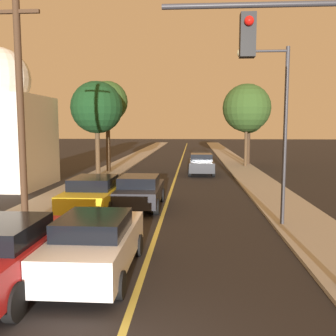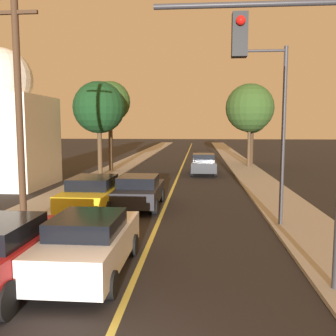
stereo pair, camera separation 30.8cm
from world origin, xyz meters
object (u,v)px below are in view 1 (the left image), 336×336
(car_near_lane_second, at_px, (140,191))
(tree_right_far, at_px, (249,118))
(traffic_signal_mast, at_px, (309,95))
(utility_pole_left, at_px, (20,109))
(domed_building_left, at_px, (1,126))
(tree_left_near, at_px, (107,102))
(streetlamp_right, at_px, (273,110))
(tree_left_far, at_px, (97,108))
(tree_right_near, at_px, (247,108))
(car_outer_lane_second, at_px, (95,193))
(car_near_lane_front, at_px, (96,243))
(car_far_oncoming, at_px, (201,164))
(car_outer_lane_front, at_px, (4,252))

(car_near_lane_second, bearing_deg, tree_right_far, 68.30)
(traffic_signal_mast, bearing_deg, utility_pole_left, 151.61)
(traffic_signal_mast, height_order, domed_building_left, domed_building_left)
(tree_left_near, bearing_deg, streetlamp_right, -58.61)
(domed_building_left, bearing_deg, tree_left_far, 42.84)
(tree_left_far, height_order, tree_right_near, tree_right_near)
(car_outer_lane_second, relative_size, utility_pole_left, 0.62)
(tree_left_near, relative_size, tree_right_far, 1.22)
(utility_pole_left, distance_m, tree_right_near, 23.44)
(traffic_signal_mast, relative_size, tree_left_near, 0.90)
(streetlamp_right, height_order, utility_pole_left, utility_pole_left)
(car_near_lane_front, xyz_separation_m, tree_left_far, (-4.36, 17.26, 4.17))
(tree_right_far, bearing_deg, car_near_lane_front, -105.83)
(utility_pole_left, distance_m, tree_left_near, 16.60)
(traffic_signal_mast, distance_m, utility_pole_left, 9.58)
(utility_pole_left, bearing_deg, traffic_signal_mast, -28.39)
(tree_left_far, bearing_deg, car_far_oncoming, 17.35)
(car_outer_lane_front, bearing_deg, car_near_lane_second, 78.04)
(tree_left_near, xyz_separation_m, tree_right_near, (11.40, 4.31, -0.28))
(streetlamp_right, bearing_deg, traffic_signal_mast, -93.99)
(car_near_lane_front, xyz_separation_m, traffic_signal_mast, (4.84, -0.68, 3.55))
(car_near_lane_second, height_order, streetlamp_right, streetlamp_right)
(car_near_lane_front, bearing_deg, car_near_lane_second, 90.00)
(tree_left_far, bearing_deg, utility_pole_left, -86.72)
(car_outer_lane_front, bearing_deg, tree_right_near, 70.89)
(car_far_oncoming, bearing_deg, tree_right_far, -122.63)
(tree_right_near, xyz_separation_m, domed_building_left, (-16.13, -11.83, -1.58))
(tree_right_far, bearing_deg, car_near_lane_second, -111.70)
(tree_left_far, bearing_deg, tree_right_near, 33.16)
(car_outer_lane_front, distance_m, traffic_signal_mast, 7.53)
(car_near_lane_second, relative_size, car_outer_lane_front, 0.96)
(car_near_lane_second, xyz_separation_m, car_outer_lane_front, (-1.83, -8.64, 0.08))
(tree_left_far, xyz_separation_m, tree_right_near, (11.44, 7.47, 0.29))
(car_near_lane_second, relative_size, tree_left_near, 0.61)
(car_outer_lane_front, xyz_separation_m, streetlamp_right, (7.05, 5.77, 3.39))
(car_far_oncoming, relative_size, tree_right_near, 0.61)
(utility_pole_left, bearing_deg, domed_building_left, 121.17)
(tree_left_near, distance_m, tree_left_far, 3.21)
(car_outer_lane_front, xyz_separation_m, domed_building_left, (-7.22, 13.89, 2.81))
(tree_left_near, distance_m, domed_building_left, 9.07)
(car_near_lane_front, distance_m, car_outer_lane_second, 7.07)
(car_far_oncoming, relative_size, tree_left_far, 0.66)
(car_near_lane_second, xyz_separation_m, tree_right_near, (7.08, 17.08, 4.47))
(car_near_lane_front, height_order, traffic_signal_mast, traffic_signal_mast)
(car_near_lane_front, relative_size, car_outer_lane_front, 0.96)
(car_outer_lane_second, distance_m, utility_pole_left, 4.88)
(car_outer_lane_front, bearing_deg, tree_right_far, 71.24)
(utility_pole_left, bearing_deg, car_far_oncoming, 67.09)
(car_outer_lane_second, height_order, utility_pole_left, utility_pole_left)
(car_outer_lane_front, bearing_deg, traffic_signal_mast, 2.66)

